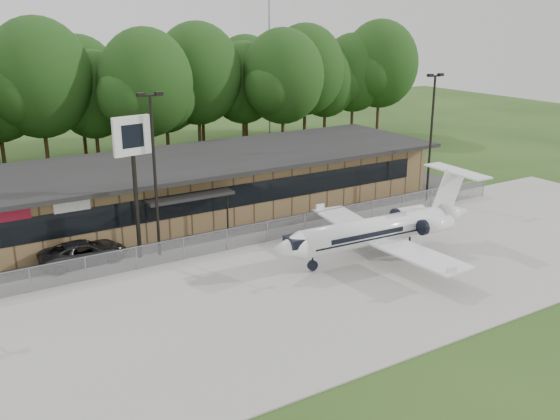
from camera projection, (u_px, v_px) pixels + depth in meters
ground at (398, 348)px, 28.43m from camera, size 160.00×160.00×0.00m
apron at (301, 286)px, 34.90m from camera, size 64.00×18.00×0.08m
parking_lot at (211, 229)px, 44.22m from camera, size 50.00×9.00×0.06m
terminal at (184, 186)px, 47.17m from camera, size 41.00×11.65×4.30m
fence at (241, 237)px, 40.35m from camera, size 46.00×0.04×1.52m
treeline at (106, 91)px, 60.21m from camera, size 72.00×12.00×15.00m
radio_mast at (269, 33)px, 74.66m from camera, size 0.20×0.20×25.00m
light_pole_mid at (154, 164)px, 37.49m from camera, size 1.55×0.30×10.23m
light_pole_right at (432, 128)px, 49.08m from camera, size 1.55×0.30×10.23m
business_jet at (381, 230)px, 38.53m from camera, size 14.97×13.33×5.04m
suv at (84, 252)px, 37.90m from camera, size 5.32×2.63×1.45m
pole_sign at (133, 151)px, 36.89m from camera, size 2.35×0.57×8.91m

